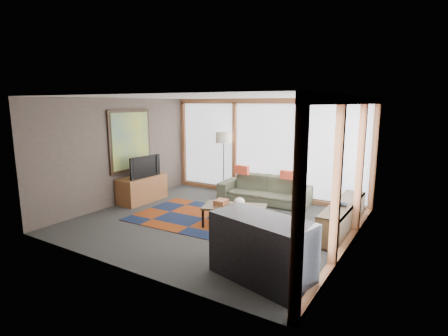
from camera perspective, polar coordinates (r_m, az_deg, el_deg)
The scene contains 17 objects.
ground at distance 7.48m, azimuth -1.63°, elevation -8.80°, with size 5.50×5.50×0.00m, color #2E2E2B.
room_envelope at distance 7.35m, azimuth 3.95°, elevation 3.21°, with size 5.52×5.02×2.62m.
rug at distance 7.68m, azimuth -3.08°, elevation -8.23°, with size 3.12×2.01×0.01m, color maroon.
sofa at distance 8.88m, azimuth 6.58°, elevation -3.50°, with size 2.27×0.89×0.66m, color #393E2E.
pillow_left at distance 9.06m, azimuth 2.91°, elevation -0.28°, with size 0.41×0.12×0.22m, color #DE4A2E.
pillow_right at distance 8.57m, azimuth 10.38°, elevation -1.13°, with size 0.38×0.11×0.21m, color #DE4A2E.
floor_lamp at distance 9.69m, azimuth -0.06°, elevation 0.92°, with size 0.43×0.43×1.71m, color #32251A, non-canonical shape.
coffee_table at distance 7.19m, azimuth 1.72°, elevation -7.82°, with size 1.26×0.63×0.42m, color #312212, non-canonical shape.
book_stack at distance 7.24m, azimuth -0.49°, elevation -5.57°, with size 0.23×0.29×0.10m, color brown.
vase at distance 7.06m, azimuth 2.52°, elevation -5.59°, with size 0.22×0.22×0.19m, color #ECE7CE.
bookshelf at distance 7.26m, azimuth 18.79°, elevation -7.62°, with size 0.41×2.27×0.57m, color #312212, non-canonical shape.
bowl_a at distance 6.61m, azimuth 17.70°, elevation -6.30°, with size 0.21×0.21×0.11m, color black.
bowl_b at distance 6.98m, azimuth 18.91°, elevation -5.55°, with size 0.18×0.18×0.09m, color black.
shelf_picture at distance 7.84m, azimuth 20.93°, elevation -2.83°, with size 0.04×0.29×0.38m, color black.
tv_console at distance 9.15m, azimuth -13.18°, elevation -3.33°, with size 0.54×1.30×0.65m, color brown.
television at distance 8.93m, azimuth -13.14°, elevation 0.26°, with size 0.94×0.12×0.54m, color black.
bar_counter at distance 5.06m, azimuth 6.16°, elevation -12.98°, with size 1.46×0.68×0.92m, color black.
Camera 1 is at (3.89, -5.88, 2.48)m, focal length 28.00 mm.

